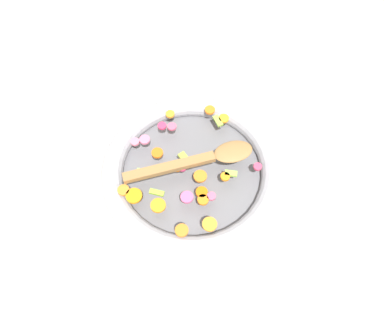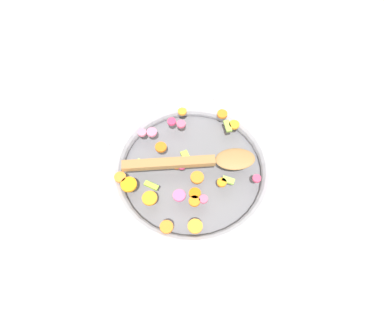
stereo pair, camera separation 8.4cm
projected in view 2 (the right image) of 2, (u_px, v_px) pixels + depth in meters
The scene contains 4 objects.
ground_plane at pixel (192, 175), 0.89m from camera, with size 4.00×4.00×0.00m, color beige.
skillet at pixel (192, 170), 0.87m from camera, with size 0.42×0.42×0.05m.
chopped_vegetables at pixel (184, 169), 0.83m from camera, with size 0.35×0.31×0.01m.
wooden_spoon at pixel (204, 161), 0.83m from camera, with size 0.15×0.29×0.01m.
Camera 2 is at (0.39, 0.14, 0.79)m, focal length 35.00 mm.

